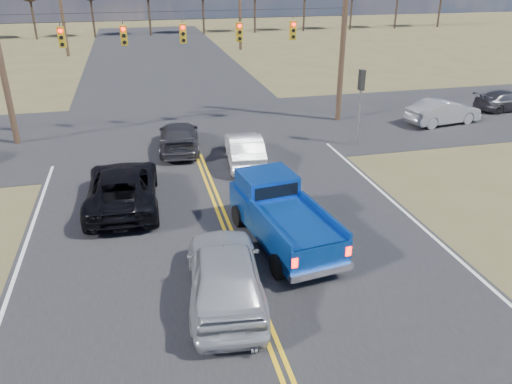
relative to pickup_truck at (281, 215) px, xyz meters
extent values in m
plane|color=brown|center=(-1.60, -4.94, -0.99)|extent=(160.00, 160.00, 0.00)
cube|color=#28282B|center=(-1.60, 5.06, -0.99)|extent=(14.00, 120.00, 0.02)
cube|color=#28282B|center=(-1.60, 13.06, -0.99)|extent=(120.00, 12.00, 0.02)
cylinder|color=#473323|center=(7.40, 13.06, 4.01)|extent=(0.32, 0.32, 10.00)
cylinder|color=black|center=(-1.60, 13.06, 5.01)|extent=(18.00, 0.02, 0.02)
cylinder|color=black|center=(-1.60, 13.06, 5.41)|extent=(18.00, 0.02, 0.02)
cube|color=#B28C14|center=(-7.60, 13.06, 4.31)|extent=(0.34, 0.24, 1.00)
cylinder|color=#FF0C05|center=(-7.60, 12.92, 4.64)|extent=(0.20, 0.06, 0.20)
cylinder|color=black|center=(-7.60, 12.92, 4.31)|extent=(0.20, 0.06, 0.20)
cylinder|color=black|center=(-7.60, 12.92, 3.98)|extent=(0.20, 0.06, 0.20)
cube|color=black|center=(-7.60, 12.89, 4.75)|extent=(0.24, 0.14, 0.03)
cube|color=#B28C14|center=(-4.60, 13.06, 4.31)|extent=(0.34, 0.24, 1.00)
cylinder|color=#FF0C05|center=(-4.60, 12.92, 4.64)|extent=(0.20, 0.06, 0.20)
cylinder|color=black|center=(-4.60, 12.92, 4.31)|extent=(0.20, 0.06, 0.20)
cylinder|color=black|center=(-4.60, 12.92, 3.98)|extent=(0.20, 0.06, 0.20)
cube|color=black|center=(-4.60, 12.89, 4.75)|extent=(0.24, 0.14, 0.03)
cube|color=#B28C14|center=(-1.60, 13.06, 4.31)|extent=(0.34, 0.24, 1.00)
cylinder|color=#FF0C05|center=(-1.60, 12.92, 4.64)|extent=(0.20, 0.06, 0.20)
cylinder|color=black|center=(-1.60, 12.92, 4.31)|extent=(0.20, 0.06, 0.20)
cylinder|color=black|center=(-1.60, 12.92, 3.98)|extent=(0.20, 0.06, 0.20)
cube|color=black|center=(-1.60, 12.89, 4.75)|extent=(0.24, 0.14, 0.03)
cube|color=#B28C14|center=(1.40, 13.06, 4.31)|extent=(0.34, 0.24, 1.00)
cylinder|color=#FF0C05|center=(1.40, 12.92, 4.64)|extent=(0.20, 0.06, 0.20)
cylinder|color=black|center=(1.40, 12.92, 4.31)|extent=(0.20, 0.06, 0.20)
cylinder|color=black|center=(1.40, 12.92, 3.98)|extent=(0.20, 0.06, 0.20)
cube|color=black|center=(1.40, 12.89, 4.75)|extent=(0.24, 0.14, 0.03)
cube|color=#B28C14|center=(4.40, 13.06, 4.31)|extent=(0.34, 0.24, 1.00)
cylinder|color=#FF0C05|center=(4.40, 12.92, 4.64)|extent=(0.20, 0.06, 0.20)
cylinder|color=black|center=(4.40, 12.92, 4.31)|extent=(0.20, 0.06, 0.20)
cylinder|color=black|center=(4.40, 12.92, 3.98)|extent=(0.20, 0.06, 0.20)
cube|color=black|center=(4.40, 12.89, 4.75)|extent=(0.24, 0.14, 0.03)
cylinder|color=slate|center=(6.60, 8.56, 0.61)|extent=(0.12, 0.12, 3.20)
cube|color=black|center=(6.60, 8.56, 2.41)|extent=(0.24, 0.34, 1.00)
cylinder|color=#473323|center=(-10.60, 41.06, 4.01)|extent=(0.32, 0.32, 10.00)
cylinder|color=#473323|center=(7.40, 41.06, 4.01)|extent=(0.32, 0.32, 10.00)
cylinder|color=#33261C|center=(-15.60, 55.06, 1.76)|extent=(0.28, 0.28, 5.50)
cylinder|color=#33261C|center=(-8.60, 55.06, 1.76)|extent=(0.28, 0.28, 5.50)
cylinder|color=#33261C|center=(-1.60, 55.06, 1.76)|extent=(0.28, 0.28, 5.50)
cylinder|color=#33261C|center=(5.40, 55.06, 1.76)|extent=(0.28, 0.28, 5.50)
cylinder|color=#33261C|center=(12.40, 55.06, 1.76)|extent=(0.28, 0.28, 5.50)
cylinder|color=#33261C|center=(19.40, 55.06, 1.76)|extent=(0.28, 0.28, 5.50)
cylinder|color=#33261C|center=(26.40, 55.06, 1.76)|extent=(0.28, 0.28, 5.50)
cylinder|color=#33261C|center=(33.40, 55.06, 1.76)|extent=(0.28, 0.28, 5.50)
cylinder|color=#33261C|center=(40.40, 55.06, 1.76)|extent=(0.28, 0.28, 5.50)
cylinder|color=black|center=(-0.66, -2.06, -0.60)|extent=(0.42, 0.82, 0.78)
cylinder|color=black|center=(1.19, -1.80, -0.60)|extent=(0.42, 0.82, 0.78)
cylinder|color=black|center=(-1.14, 1.44, -0.60)|extent=(0.42, 0.82, 0.78)
cylinder|color=black|center=(0.71, 1.69, -0.60)|extent=(0.42, 0.82, 0.78)
cube|color=#0F42A5|center=(0.02, -0.18, -0.11)|extent=(2.66, 5.51, 0.98)
cube|color=#0F42A5|center=(-0.17, 1.23, 0.70)|extent=(2.02, 1.90, 0.71)
cube|color=black|center=(-0.06, 0.42, 0.70)|extent=(1.56, 0.27, 0.44)
cube|color=#0F42A5|center=(-0.76, -1.33, 0.48)|extent=(0.54, 3.22, 0.20)
cube|color=#0F42A5|center=(1.09, -1.08, 0.48)|extent=(0.54, 3.22, 0.20)
cube|color=#0F42A5|center=(0.38, -2.78, 0.09)|extent=(1.95, 0.34, 0.59)
cube|color=silver|center=(0.39, -2.85, -0.45)|extent=(2.01, 0.45, 0.22)
cube|color=#FF0C05|center=(-0.47, -2.94, 0.04)|extent=(0.18, 0.08, 0.29)
cube|color=#FF0C05|center=(1.24, -2.71, 0.04)|extent=(0.18, 0.08, 0.29)
imported|color=#B0B3B8|center=(-2.40, -2.72, -0.12)|extent=(2.59, 5.27, 1.73)
imported|color=black|center=(-5.16, 4.11, -0.20)|extent=(2.85, 5.79, 1.58)
imported|color=white|center=(0.39, 7.41, -0.26)|extent=(1.98, 4.54, 1.45)
imported|color=#302F34|center=(-2.40, 10.06, -0.29)|extent=(2.39, 4.97, 1.40)
imported|color=#96999E|center=(13.10, 10.93, -0.25)|extent=(2.22, 4.65, 1.47)
imported|color=#2E2E33|center=(18.75, 12.64, -0.37)|extent=(2.06, 4.37, 1.23)
camera|label=1|loc=(-4.31, -14.14, 7.63)|focal=35.00mm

